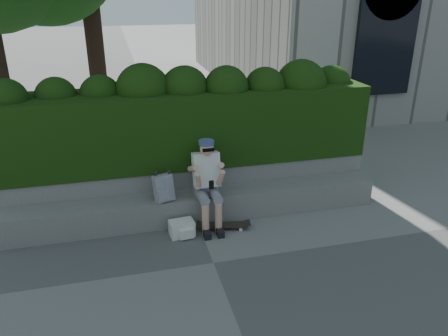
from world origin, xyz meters
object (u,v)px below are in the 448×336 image
object	(u,v)px
skateboard	(224,225)
backpack_ground	(182,228)
person	(207,180)
backpack_plaid	(163,188)

from	to	relation	value
skateboard	backpack_ground	xyz separation A→B (m)	(-0.65, -0.02, 0.05)
person	skateboard	bearing A→B (deg)	-48.73
person	backpack_plaid	bearing A→B (deg)	172.94
backpack_plaid	backpack_ground	distance (m)	0.67
person	backpack_ground	world-z (taller)	person
backpack_plaid	person	bearing A→B (deg)	-24.41
person	backpack_ground	size ratio (longest dim) A/B	3.85
person	backpack_ground	bearing A→B (deg)	-151.01
skateboard	person	bearing A→B (deg)	141.92
backpack_ground	person	bearing A→B (deg)	23.39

